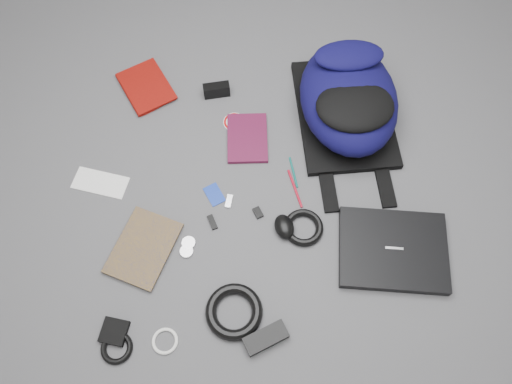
{
  "coord_description": "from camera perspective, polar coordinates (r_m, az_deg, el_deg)",
  "views": [
    {
      "loc": [
        -0.05,
        -0.73,
        1.57
      ],
      "look_at": [
        0.0,
        0.0,
        0.02
      ],
      "focal_mm": 35.0,
      "sensor_mm": 36.0,
      "label": 1
    }
  ],
  "objects": [
    {
      "name": "dvd_case",
      "position": [
        1.83,
        -0.99,
        6.18
      ],
      "size": [
        0.15,
        0.21,
        0.02
      ],
      "primitive_type": "cube",
      "rotation": [
        0.0,
        0.0,
        -0.05
      ],
      "color": "#420C25",
      "rests_on": "ground"
    },
    {
      "name": "laptop",
      "position": [
        1.7,
        15.38,
        -6.4
      ],
      "size": [
        0.38,
        0.32,
        0.03
      ],
      "primitive_type": "cube",
      "rotation": [
        0.0,
        0.0,
        -0.15
      ],
      "color": "black",
      "rests_on": "ground"
    },
    {
      "name": "id_badge",
      "position": [
        1.73,
        -4.79,
        -0.29
      ],
      "size": [
        0.08,
        0.09,
        0.0
      ],
      "primitive_type": "cube",
      "rotation": [
        0.0,
        0.0,
        0.44
      ],
      "color": "#1636A9",
      "rests_on": "ground"
    },
    {
      "name": "backpack",
      "position": [
        1.83,
        10.52,
        10.54
      ],
      "size": [
        0.37,
        0.54,
        0.22
      ],
      "primitive_type": null,
      "rotation": [
        0.0,
        0.0,
        0.02
      ],
      "color": "black",
      "rests_on": "ground"
    },
    {
      "name": "white_cable_coil",
      "position": [
        1.6,
        -10.36,
        -16.41
      ],
      "size": [
        0.11,
        0.11,
        0.01
      ],
      "primitive_type": "torus",
      "rotation": [
        0.0,
        0.0,
        -0.4
      ],
      "color": "white",
      "rests_on": "ground"
    },
    {
      "name": "headphone_left",
      "position": [
        1.66,
        -7.95,
        -6.74
      ],
      "size": [
        0.05,
        0.05,
        0.01
      ],
      "primitive_type": "cylinder",
      "rotation": [
        0.0,
        0.0,
        0.16
      ],
      "color": "#A8A8AA",
      "rests_on": "ground"
    },
    {
      "name": "cable_coil",
      "position": [
        1.67,
        5.44,
        -4.07
      ],
      "size": [
        0.16,
        0.16,
        0.03
      ],
      "primitive_type": "torus",
      "rotation": [
        0.0,
        0.0,
        -0.19
      ],
      "color": "black",
      "rests_on": "ground"
    },
    {
      "name": "earbud_coil",
      "position": [
        1.63,
        -15.63,
        -16.79
      ],
      "size": [
        0.12,
        0.12,
        0.02
      ],
      "primitive_type": "torus",
      "rotation": [
        0.0,
        0.0,
        -0.24
      ],
      "color": "black",
      "rests_on": "ground"
    },
    {
      "name": "textbook_red",
      "position": [
        1.99,
        -14.58,
        10.59
      ],
      "size": [
        0.24,
        0.27,
        0.02
      ],
      "primitive_type": "imported",
      "rotation": [
        0.0,
        0.0,
        0.45
      ],
      "color": "#710906",
      "rests_on": "ground"
    },
    {
      "name": "envelope",
      "position": [
        1.83,
        -17.36,
        1.02
      ],
      "size": [
        0.21,
        0.14,
        0.0
      ],
      "primitive_type": "cube",
      "rotation": [
        0.0,
        0.0,
        -0.32
      ],
      "color": "white",
      "rests_on": "ground"
    },
    {
      "name": "sticker_disc",
      "position": [
        1.87,
        -2.5,
        7.99
      ],
      "size": [
        0.11,
        0.11,
        0.0
      ],
      "primitive_type": "cylinder",
      "rotation": [
        0.0,
        0.0,
        -0.39
      ],
      "color": "white",
      "rests_on": "ground"
    },
    {
      "name": "headphone_right",
      "position": [
        1.67,
        -7.72,
        -5.79
      ],
      "size": [
        0.06,
        0.06,
        0.01
      ],
      "primitive_type": "cylinder",
      "rotation": [
        0.0,
        0.0,
        0.28
      ],
      "color": "#B1B1B4",
      "rests_on": "ground"
    },
    {
      "name": "usb_silver",
      "position": [
        1.72,
        -3.12,
        -1.06
      ],
      "size": [
        0.03,
        0.05,
        0.01
      ],
      "primitive_type": "cube",
      "rotation": [
        0.0,
        0.0,
        -0.25
      ],
      "color": "silver",
      "rests_on": "ground"
    },
    {
      "name": "compact_camera",
      "position": [
        1.93,
        -4.53,
        11.53
      ],
      "size": [
        0.1,
        0.04,
        0.06
      ],
      "primitive_type": "cube",
      "rotation": [
        0.0,
        0.0,
        0.09
      ],
      "color": "black",
      "rests_on": "ground"
    },
    {
      "name": "power_brick",
      "position": [
        1.57,
        1.12,
        -16.34
      ],
      "size": [
        0.15,
        0.1,
        0.03
      ],
      "primitive_type": "cube",
      "rotation": [
        0.0,
        0.0,
        0.38
      ],
      "color": "black",
      "rests_on": "ground"
    },
    {
      "name": "comic_book",
      "position": [
        1.72,
        -15.36,
        -5.16
      ],
      "size": [
        0.27,
        0.3,
        0.02
      ],
      "primitive_type": "imported",
      "rotation": [
        0.0,
        0.0,
        -0.45
      ],
      "color": "#B1850C",
      "rests_on": "ground"
    },
    {
      "name": "pen_teal",
      "position": [
        1.77,
        4.3,
        2.28
      ],
      "size": [
        0.02,
        0.12,
        0.01
      ],
      "primitive_type": "cylinder",
      "rotation": [
        1.57,
        0.0,
        0.12
      ],
      "color": "#0A6259",
      "rests_on": "ground"
    },
    {
      "name": "mouse",
      "position": [
        1.66,
        3.25,
        -3.99
      ],
      "size": [
        0.08,
        0.1,
        0.05
      ],
      "primitive_type": "ellipsoid",
      "rotation": [
        0.0,
        0.0,
        0.21
      ],
      "color": "black",
      "rests_on": "ground"
    },
    {
      "name": "usb_black",
      "position": [
        1.69,
        -5.01,
        -3.45
      ],
      "size": [
        0.04,
        0.06,
        0.01
      ],
      "primitive_type": "cube",
      "rotation": [
        0.0,
        0.0,
        0.33
      ],
      "color": "black",
      "rests_on": "ground"
    },
    {
      "name": "pouch",
      "position": [
        1.64,
        -15.89,
        -15.09
      ],
      "size": [
        0.1,
        0.1,
        0.02
      ],
      "primitive_type": "cube",
      "rotation": [
        0.0,
        0.0,
        -0.28
      ],
      "color": "black",
      "rests_on": "ground"
    },
    {
      "name": "power_cord_coil",
      "position": [
        1.59,
        -2.52,
        -13.49
      ],
      "size": [
        0.22,
        0.22,
        0.03
      ],
      "primitive_type": "torus",
      "rotation": [
        0.0,
        0.0,
        0.24
      ],
      "color": "black",
      "rests_on": "ground"
    },
    {
      "name": "pen_red",
      "position": [
        1.74,
        4.48,
        0.4
      ],
      "size": [
        0.04,
        0.15,
        0.01
      ],
      "primitive_type": "cylinder",
      "rotation": [
        1.57,
        0.0,
        0.21
      ],
      "color": "#B20D23",
      "rests_on": "ground"
    },
    {
      "name": "ground",
      "position": [
        1.73,
        0.0,
        -0.28
      ],
      "size": [
        4.0,
        4.0,
        0.0
      ],
      "primitive_type": "plane",
      "color": "#4F4F51",
      "rests_on": "ground"
    },
    {
      "name": "key_fob",
      "position": [
        1.7,
        0.22,
        -2.38
      ],
      "size": [
        0.04,
        0.05,
        0.01
      ],
      "primitive_type": "cube",
      "rotation": [
        0.0,
        0.0,
        0.39
      ],
      "color": "black",
      "rests_on": "ground"
    }
  ]
}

